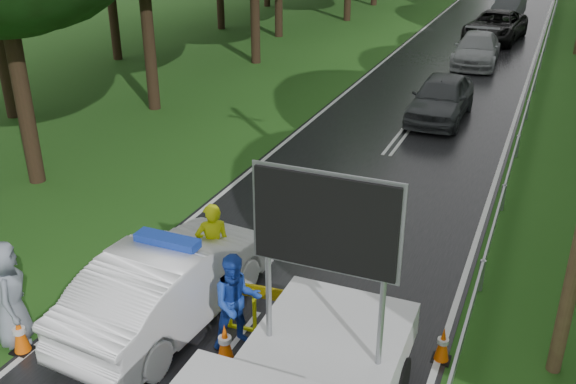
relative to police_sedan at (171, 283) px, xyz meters
The scene contains 17 objects.
ground 1.87m from the police_sedan, 24.90° to the right, with size 160.00×160.00×0.00m, color #204E16.
road 29.34m from the police_sedan, 87.03° to the left, with size 7.00×140.00×0.02m, color black.
guardrail 29.43m from the police_sedan, 79.78° to the left, with size 0.12×60.06×0.70m.
police_sedan is the anchor object (origin of this frame).
barrier 2.34m from the police_sedan, ahead, with size 2.51×0.29×1.04m.
officer 1.31m from the police_sedan, 82.32° to the left, with size 0.69×0.45×1.90m, color #C5D50B.
civilian 1.49m from the police_sedan, ahead, with size 0.89×0.69×1.83m, color #1B40B1.
bystander_right 2.82m from the police_sedan, 144.09° to the right, with size 0.98×0.64×2.01m, color gray.
queue_car_first 14.30m from the police_sedan, 80.65° to the left, with size 1.86×4.63×1.58m, color #3A3E41.
queue_car_second 23.18m from the police_sedan, 84.25° to the left, with size 2.00×4.93×1.43m, color #919498.
queue_car_third 29.17m from the police_sedan, 85.15° to the left, with size 2.67×5.78×1.61m, color black.
queue_car_fourth 36.96m from the police_sedan, 86.22° to the left, with size 1.57×4.50×1.48m, color #3F4246.
cone_near_left 2.74m from the police_sedan, 136.42° to the right, with size 0.35×0.35×0.75m.
cone_center 1.70m from the police_sedan, 25.40° to the right, with size 0.37×0.37×0.79m.
cone_far 3.73m from the police_sedan, 66.52° to the left, with size 0.30×0.30×0.63m.
cone_left_mid 0.69m from the police_sedan, 156.70° to the right, with size 0.35×0.35×0.75m.
cone_right 5.00m from the police_sedan, ahead, with size 0.32×0.32×0.68m.
Camera 1 is at (4.40, -7.72, 7.34)m, focal length 40.00 mm.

